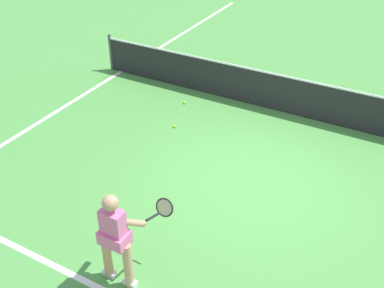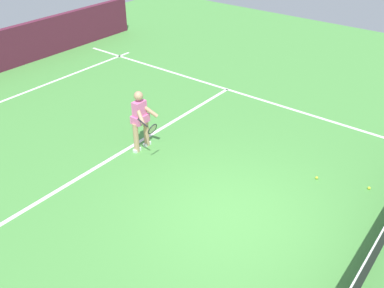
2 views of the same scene
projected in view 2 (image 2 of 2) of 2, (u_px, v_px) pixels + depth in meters
The scene contains 8 objects.
ground_plane at pixel (232, 216), 8.48m from camera, with size 28.16×28.16×0.00m, color #4C9342.
baseline_marking at pixel (0, 102), 12.80m from camera, with size 10.93×0.10×0.01m, color white.
service_line_marking at pixel (113, 157), 10.25m from camera, with size 9.93×0.10×0.01m, color white.
sideline_left_marking at pixel (330, 121), 11.81m from camera, with size 0.10×19.66×0.01m, color white.
court_net at pixel (370, 262), 6.86m from camera, with size 10.61×0.08×0.99m.
tennis_player at pixel (141, 119), 10.14m from camera, with size 0.78×0.92×1.55m.
tennis_ball_near at pixel (369, 188), 9.19m from camera, with size 0.07×0.07×0.07m, color #D1E533.
tennis_ball_far at pixel (317, 178), 9.51m from camera, with size 0.07×0.07×0.07m, color #D1E533.
Camera 2 is at (5.57, 3.31, 5.71)m, focal length 39.76 mm.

